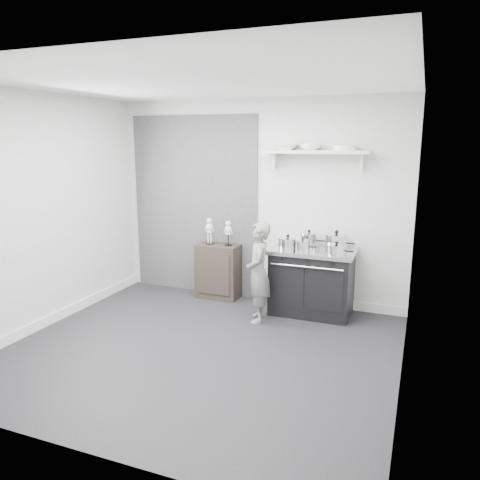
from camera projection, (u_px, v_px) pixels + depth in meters
name	position (u px, v px, depth m)	size (l,w,h in m)	color
ground	(200.00, 349.00, 4.93)	(4.00, 4.00, 0.00)	black
room_shell	(196.00, 193.00, 4.76)	(4.02, 3.62, 2.71)	silver
wall_shelf	(316.00, 153.00, 5.75)	(1.30, 0.26, 0.24)	silver
stove	(312.00, 281.00, 5.89)	(1.04, 0.65, 0.84)	black
side_cabinet	(218.00, 271.00, 6.50)	(0.58, 0.34, 0.75)	black
child	(259.00, 272.00, 5.60)	(0.44, 0.29, 1.22)	slate
pot_front_left	(288.00, 243.00, 5.82)	(0.33, 0.24, 0.18)	silver
pot_back_left	(309.00, 239.00, 5.95)	(0.32, 0.23, 0.22)	silver
pot_back_right	(336.00, 242.00, 5.76)	(0.37, 0.28, 0.25)	silver
pot_front_right	(336.00, 250.00, 5.50)	(0.32, 0.23, 0.17)	silver
pot_front_center	(303.00, 246.00, 5.68)	(0.27, 0.19, 0.17)	silver
skeleton_full	(209.00, 229.00, 6.42)	(0.12, 0.08, 0.42)	beige
skeleton_torso	(228.00, 231.00, 6.33)	(0.11, 0.07, 0.40)	beige
bowl_large	(286.00, 147.00, 5.87)	(0.30, 0.30, 0.07)	white
bowl_small	(310.00, 147.00, 5.76)	(0.25, 0.25, 0.08)	white
plate_stack	(345.00, 148.00, 5.61)	(0.27, 0.27, 0.06)	white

